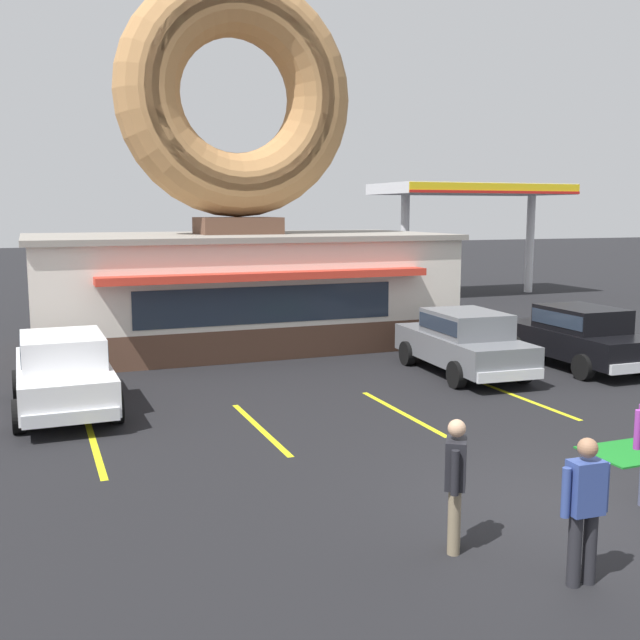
# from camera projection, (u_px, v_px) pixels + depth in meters

# --- Properties ---
(ground_plane) EXTENTS (160.00, 160.00, 0.00)m
(ground_plane) POSITION_uv_depth(u_px,v_px,m) (554.00, 503.00, 10.50)
(ground_plane) COLOR black
(donut_shop_building) EXTENTS (12.30, 6.75, 10.96)m
(donut_shop_building) POSITION_uv_depth(u_px,v_px,m) (238.00, 221.00, 22.54)
(donut_shop_building) COLOR brown
(donut_shop_building) RESTS_ON ground
(car_grey) EXTENTS (2.18, 4.65, 1.60)m
(car_grey) POSITION_uv_depth(u_px,v_px,m) (464.00, 340.00, 18.64)
(car_grey) COLOR slate
(car_grey) RESTS_ON ground
(car_white) EXTENTS (2.02, 4.58, 1.60)m
(car_white) POSITION_uv_depth(u_px,v_px,m) (63.00, 369.00, 15.20)
(car_white) COLOR silver
(car_white) RESTS_ON ground
(car_black) EXTENTS (2.05, 4.59, 1.60)m
(car_black) POSITION_uv_depth(u_px,v_px,m) (578.00, 334.00, 19.48)
(car_black) COLOR black
(car_black) RESTS_ON ground
(pedestrian_blue_sweater_man) EXTENTS (0.41, 0.51, 1.63)m
(pedestrian_blue_sweater_man) POSITION_uv_depth(u_px,v_px,m) (455.00, 479.00, 8.91)
(pedestrian_blue_sweater_man) COLOR #7F7056
(pedestrian_blue_sweater_man) RESTS_ON ground
(pedestrian_hooded_kid) EXTENTS (0.60, 0.26, 1.66)m
(pedestrian_hooded_kid) POSITION_uv_depth(u_px,v_px,m) (585.00, 504.00, 8.09)
(pedestrian_hooded_kid) COLOR #232328
(pedestrian_hooded_kid) RESTS_ON ground
(trash_bin) EXTENTS (0.57, 0.57, 0.97)m
(trash_bin) POSITION_uv_depth(u_px,v_px,m) (480.00, 328.00, 22.91)
(trash_bin) COLOR #232833
(trash_bin) RESTS_ON ground
(gas_station_canopy) EXTENTS (9.00, 4.46, 5.30)m
(gas_station_canopy) POSITION_uv_depth(u_px,v_px,m) (471.00, 193.00, 35.55)
(gas_station_canopy) COLOR silver
(gas_station_canopy) RESTS_ON ground
(parking_stripe_far_left) EXTENTS (0.12, 3.60, 0.01)m
(parking_stripe_far_left) POSITION_uv_depth(u_px,v_px,m) (95.00, 446.00, 13.02)
(parking_stripe_far_left) COLOR yellow
(parking_stripe_far_left) RESTS_ON ground
(parking_stripe_left) EXTENTS (0.12, 3.60, 0.01)m
(parking_stripe_left) POSITION_uv_depth(u_px,v_px,m) (260.00, 428.00, 14.10)
(parking_stripe_left) COLOR yellow
(parking_stripe_left) RESTS_ON ground
(parking_stripe_mid_left) EXTENTS (0.12, 3.60, 0.01)m
(parking_stripe_mid_left) POSITION_uv_depth(u_px,v_px,m) (402.00, 413.00, 15.18)
(parking_stripe_mid_left) COLOR yellow
(parking_stripe_mid_left) RESTS_ON ground
(parking_stripe_centre) EXTENTS (0.12, 3.60, 0.01)m
(parking_stripe_centre) POSITION_uv_depth(u_px,v_px,m) (524.00, 399.00, 16.26)
(parking_stripe_centre) COLOR yellow
(parking_stripe_centre) RESTS_ON ground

